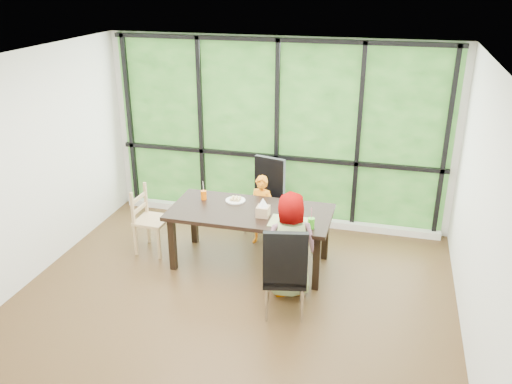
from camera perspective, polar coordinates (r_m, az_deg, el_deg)
ground at (r=6.30m, az=-2.44°, el=-11.25°), size 5.00×5.00×0.00m
back_wall at (r=7.71m, az=2.33°, el=6.37°), size 5.00×0.00×5.00m
foliage_backdrop at (r=7.69m, az=2.30°, el=6.33°), size 4.80×0.02×2.65m
window_mullions at (r=7.66m, az=2.23°, el=6.25°), size 4.80×0.06×2.65m
window_sill at (r=8.08m, az=2.03°, el=-2.70°), size 4.80×0.12×0.10m
dining_table at (r=6.78m, az=-0.60°, el=-4.87°), size 2.08×1.11×0.75m
chair_window_leather at (r=7.52m, az=0.78°, el=-0.61°), size 0.56×0.56×1.08m
chair_interior_leather at (r=5.79m, az=3.11°, el=-8.25°), size 0.54×0.54×1.08m
chair_end_beech at (r=7.19m, az=-11.04°, el=-2.99°), size 0.42×0.44×0.90m
child_toddler at (r=7.23m, az=0.60°, el=-1.99°), size 0.40×0.31×0.99m
child_older at (r=6.08m, az=3.47°, el=-5.64°), size 0.72×0.59×1.26m
placemat at (r=6.33m, az=3.59°, el=-3.22°), size 0.47×0.35×0.01m
plate_far at (r=6.89m, az=-2.21°, el=-0.90°), size 0.26×0.26×0.02m
plate_near at (r=6.35m, az=3.48°, el=-3.08°), size 0.23×0.23×0.01m
orange_cup at (r=6.95m, az=-5.62°, el=-0.33°), size 0.07×0.07×0.12m
green_cup at (r=6.18m, az=5.91°, el=-3.35°), size 0.08×0.08×0.13m
tissue_box at (r=6.44m, az=0.76°, el=-2.08°), size 0.15×0.15×0.13m
crepe_rolls_far at (r=6.88m, az=-2.22°, el=-0.70°), size 0.15×0.12×0.04m
crepe_rolls_near at (r=6.34m, az=3.48°, el=-2.88°), size 0.10×0.12×0.04m
straw_white at (r=6.91m, az=-5.65°, el=0.42°), size 0.01×0.04×0.20m
straw_pink at (r=6.13m, az=5.95°, el=-2.48°), size 0.01×0.04×0.20m
tissue at (r=6.39m, az=0.76°, el=-1.11°), size 0.12×0.12×0.11m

